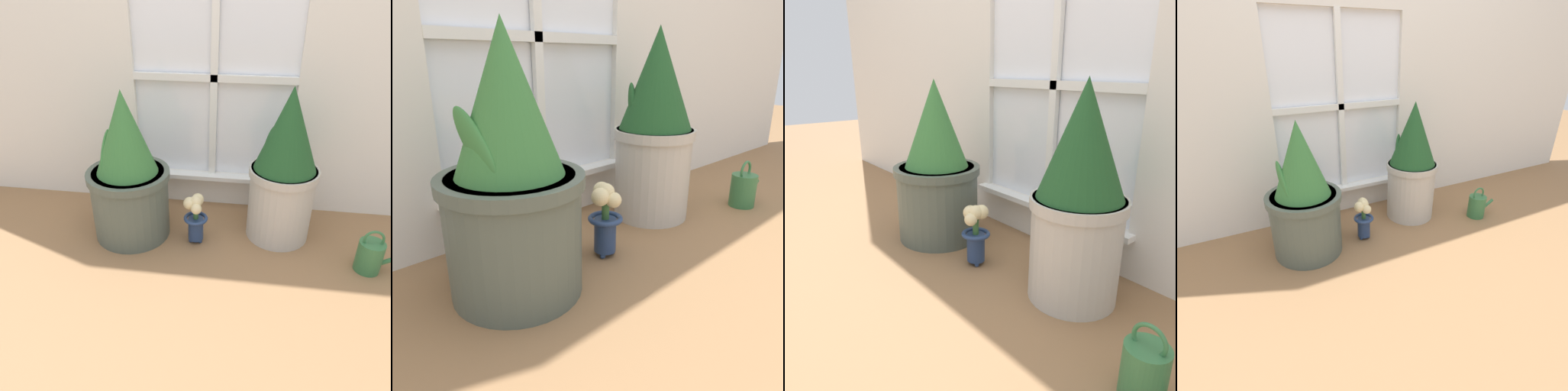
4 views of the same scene
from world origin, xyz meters
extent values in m
plane|color=olive|center=(0.00, 0.00, 0.00)|extent=(10.00, 10.00, 0.00)
cube|color=silver|center=(0.00, 0.60, 0.10)|extent=(0.83, 0.05, 0.19)
cube|color=white|center=(0.00, 0.62, 0.72)|extent=(0.83, 0.02, 1.05)
cube|color=white|center=(0.00, 0.59, 0.72)|extent=(0.04, 0.02, 1.05)
cube|color=white|center=(0.00, 0.59, 0.72)|extent=(0.83, 0.02, 0.04)
cube|color=white|center=(0.00, 0.56, 0.18)|extent=(0.89, 0.06, 0.02)
cylinder|color=#4C564C|center=(-0.37, 0.23, 0.18)|extent=(0.38, 0.38, 0.35)
cylinder|color=#4C564C|center=(-0.37, 0.23, 0.34)|extent=(0.40, 0.40, 0.04)
cylinder|color=#38281E|center=(-0.37, 0.23, 0.35)|extent=(0.35, 0.35, 0.01)
cone|color=#387538|center=(-0.37, 0.23, 0.55)|extent=(0.29, 0.29, 0.39)
ellipsoid|color=#387538|center=(-0.46, 0.22, 0.45)|extent=(0.04, 0.22, 0.22)
cylinder|color=#B7B2A8|center=(0.37, 0.32, 0.19)|extent=(0.31, 0.31, 0.38)
cylinder|color=#B7B2A8|center=(0.37, 0.32, 0.36)|extent=(0.33, 0.33, 0.04)
cylinder|color=#38281E|center=(0.37, 0.32, 0.37)|extent=(0.29, 0.29, 0.01)
cone|color=#1E4C23|center=(0.37, 0.32, 0.57)|extent=(0.29, 0.29, 0.39)
ellipsoid|color=#1E4C23|center=(0.29, 0.37, 0.47)|extent=(0.10, 0.12, 0.19)
sphere|color=navy|center=(-0.04, 0.22, 0.01)|extent=(0.02, 0.02, 0.02)
sphere|color=navy|center=(-0.06, 0.18, 0.01)|extent=(0.02, 0.02, 0.02)
sphere|color=navy|center=(-0.01, 0.18, 0.01)|extent=(0.02, 0.02, 0.02)
cylinder|color=navy|center=(-0.04, 0.19, 0.08)|extent=(0.08, 0.08, 0.12)
torus|color=navy|center=(-0.04, 0.19, 0.14)|extent=(0.12, 0.12, 0.02)
cylinder|color=#386633|center=(-0.04, 0.19, 0.17)|extent=(0.03, 0.03, 0.07)
sphere|color=beige|center=(-0.04, 0.19, 0.23)|extent=(0.06, 0.06, 0.06)
sphere|color=beige|center=(-0.03, 0.22, 0.23)|extent=(0.06, 0.06, 0.06)
sphere|color=beige|center=(-0.07, 0.19, 0.22)|extent=(0.06, 0.06, 0.06)
sphere|color=beige|center=(-0.03, 0.16, 0.21)|extent=(0.05, 0.05, 0.05)
cylinder|color=#336B3D|center=(0.76, 0.09, 0.07)|extent=(0.11, 0.11, 0.15)
torus|color=#336B3D|center=(0.76, 0.09, 0.17)|extent=(0.09, 0.01, 0.09)
camera|label=1|loc=(0.19, -1.33, 1.17)|focal=35.00mm
camera|label=2|loc=(-0.88, -0.63, 0.64)|focal=35.00mm
camera|label=3|loc=(1.10, -0.69, 0.78)|focal=35.00mm
camera|label=4|loc=(-0.68, -1.22, 1.05)|focal=28.00mm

